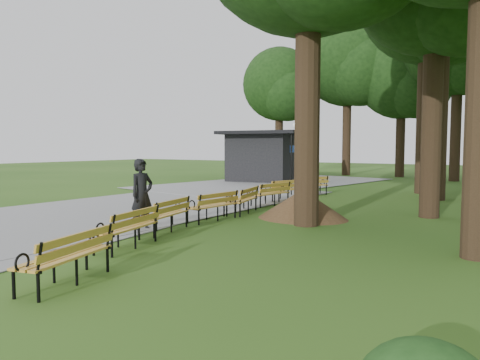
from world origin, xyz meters
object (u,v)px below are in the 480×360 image
Objects in this scene: person at (142,195)px; lamp_post at (296,142)px; kiosk at (263,157)px; bench_6 at (284,190)px; bench_3 at (212,206)px; bench_7 at (309,186)px; bench_2 at (164,215)px; bench_4 at (242,200)px; bench_0 at (65,257)px; bench_1 at (126,228)px; dirt_mound at (303,204)px; bench_5 at (270,194)px.

lamp_post reaches higher than person.
bench_6 is (5.72, -8.37, -1.13)m from kiosk.
bench_6 is at bearing 5.29° from person.
bench_3 is 1.00× the size of bench_6.
bench_3 is (6.19, -14.00, -1.13)m from kiosk.
person is 0.99× the size of bench_7.
bench_2 is 7.77m from bench_6.
kiosk is at bearing -166.29° from bench_4.
person is 4.73m from bench_0.
lamp_post is 1.81× the size of bench_2.
person is at bearing 27.36° from bench_7.
bench_3 is at bearing 176.52° from bench_1.
bench_0 and bench_7 have the same top height.
person is 10.30m from bench_7.
dirt_mound is (4.17, -8.26, -2.00)m from lamp_post.
bench_4 is (2.03, -8.34, -2.01)m from lamp_post.
person reaches higher than bench_7.
person is at bearing 6.61° from bench_5.
bench_1 is at bearing -6.66° from bench_4.
bench_4 is at bearing 178.15° from bench_0.
person reaches higher than dirt_mound.
bench_4 is (0.61, 3.96, -0.50)m from person.
bench_5 is at bearing -171.70° from bench_3.
bench_4 is at bearing -2.29° from person.
bench_5 is at bearing -66.12° from kiosk.
person is at bearing 18.94° from bench_6.
bench_1 is (-1.10, 2.36, 0.00)m from bench_0.
bench_7 is at bearing 112.11° from dirt_mound.
person reaches higher than bench_1.
bench_3 is 4.00m from bench_5.
person is 0.99× the size of bench_2.
lamp_post reaches higher than bench_5.
bench_4 is at bearing 26.61° from bench_6.
bench_3 is at bearing 168.74° from bench_2.
bench_5 is 1.00× the size of bench_7.
bench_4 is 1.00× the size of bench_6.
kiosk is 2.13× the size of dirt_mound.
bench_2 is 1.00× the size of bench_3.
bench_3 is 1.00× the size of bench_4.
bench_3 is at bearing -73.08° from kiosk.
lamp_post is at bearing 13.07° from person.
bench_6 is (-1.07, 9.61, 0.00)m from bench_1.
bench_1 is 1.00× the size of bench_6.
bench_0 is at bearing -75.71° from kiosk.
bench_4 is (-2.14, -0.08, -0.01)m from dirt_mound.
bench_7 is at bearing -52.91° from kiosk.
bench_0 is 1.00× the size of bench_6.
bench_1 is (1.23, -1.72, -0.50)m from person.
dirt_mound is at bearing 54.03° from bench_6.
dirt_mound reaches higher than bench_6.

